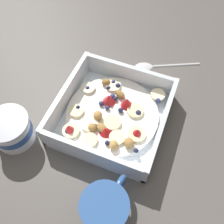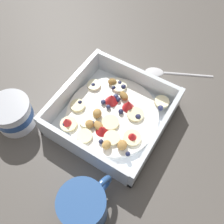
# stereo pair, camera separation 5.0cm
# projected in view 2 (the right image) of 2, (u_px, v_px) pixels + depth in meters

# --- Properties ---
(ground_plane) EXTENTS (2.40, 2.40, 0.00)m
(ground_plane) POSITION_uv_depth(u_px,v_px,m) (110.00, 117.00, 0.56)
(ground_plane) COLOR #56514C
(fruit_bowl) EXTENTS (0.23, 0.23, 0.06)m
(fruit_bowl) POSITION_uv_depth(u_px,v_px,m) (112.00, 115.00, 0.54)
(fruit_bowl) COLOR white
(fruit_bowl) RESTS_ON ground
(spoon) EXTENTS (0.09, 0.16, 0.01)m
(spoon) POSITION_uv_depth(u_px,v_px,m) (165.00, 72.00, 0.63)
(spoon) COLOR silver
(spoon) RESTS_ON ground
(yogurt_cup) EXTENTS (0.09, 0.09, 0.07)m
(yogurt_cup) POSITION_uv_depth(u_px,v_px,m) (13.00, 114.00, 0.53)
(yogurt_cup) COLOR white
(yogurt_cup) RESTS_ON ground
(coffee_mug) EXTENTS (0.11, 0.08, 0.09)m
(coffee_mug) POSITION_uv_depth(u_px,v_px,m) (84.00, 206.00, 0.42)
(coffee_mug) COLOR #2D5699
(coffee_mug) RESTS_ON ground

